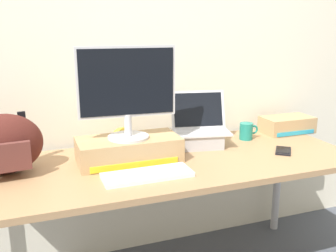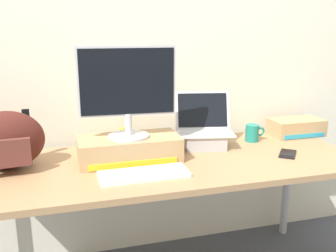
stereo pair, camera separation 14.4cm
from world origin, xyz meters
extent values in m
cube|color=silver|center=(0.00, 0.47, 1.30)|extent=(7.00, 0.10, 2.60)
cube|color=#A87F56|center=(0.00, 0.00, 0.71)|extent=(1.95, 0.75, 0.03)
cylinder|color=#B2B2B7|center=(0.92, 0.31, 0.35)|extent=(0.05, 0.05, 0.70)
cube|color=tan|center=(-0.19, 0.06, 0.79)|extent=(0.51, 0.24, 0.12)
cube|color=yellow|center=(-0.19, -0.06, 0.75)|extent=(0.43, 0.00, 0.03)
cylinder|color=silver|center=(-0.19, 0.06, 0.86)|extent=(0.20, 0.20, 0.01)
cylinder|color=silver|center=(-0.19, 0.06, 0.92)|extent=(0.04, 0.04, 0.11)
cube|color=silver|center=(-0.19, 0.06, 1.13)|extent=(0.48, 0.05, 0.34)
cube|color=black|center=(-0.19, 0.05, 1.13)|extent=(0.45, 0.03, 0.32)
cube|color=#ADADB2|center=(0.26, 0.16, 0.77)|extent=(0.25, 0.24, 0.08)
cube|color=silver|center=(0.26, 0.16, 0.81)|extent=(0.35, 0.27, 0.01)
cube|color=#B7B7BC|center=(0.26, 0.18, 0.82)|extent=(0.29, 0.17, 0.00)
cube|color=silver|center=(0.27, 0.24, 0.92)|extent=(0.32, 0.13, 0.21)
cube|color=black|center=(0.27, 0.23, 0.92)|extent=(0.29, 0.12, 0.18)
cube|color=white|center=(-0.16, -0.17, 0.74)|extent=(0.41, 0.15, 0.02)
cube|color=silver|center=(-0.16, -0.17, 0.75)|extent=(0.38, 0.13, 0.00)
ellipsoid|color=#4C1E19|center=(-0.76, 0.09, 0.87)|extent=(0.36, 0.23, 0.28)
cube|color=brown|center=(-0.75, -0.02, 0.84)|extent=(0.21, 0.05, 0.13)
cube|color=black|center=(-0.67, 0.21, 0.88)|extent=(0.04, 0.02, 0.21)
cylinder|color=#1E7F70|center=(0.57, 0.19, 0.78)|extent=(0.08, 0.08, 0.10)
torus|color=#1E7F70|center=(0.62, 0.19, 0.78)|extent=(0.06, 0.01, 0.06)
cube|color=black|center=(0.63, -0.09, 0.73)|extent=(0.15, 0.16, 0.01)
cube|color=black|center=(0.63, -0.09, 0.74)|extent=(0.12, 0.13, 0.00)
sphere|color=gold|center=(-0.17, 0.28, 0.79)|extent=(0.12, 0.12, 0.12)
sphere|color=black|center=(-0.19, 0.24, 0.80)|extent=(0.02, 0.02, 0.02)
sphere|color=black|center=(-0.15, 0.24, 0.80)|extent=(0.02, 0.02, 0.02)
cube|color=tan|center=(0.89, 0.23, 0.78)|extent=(0.32, 0.18, 0.10)
cube|color=#2899BC|center=(0.89, 0.14, 0.75)|extent=(0.27, 0.00, 0.02)
camera|label=1|loc=(-0.63, -1.72, 1.39)|focal=40.95mm
camera|label=2|loc=(-0.49, -1.76, 1.39)|focal=40.95mm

